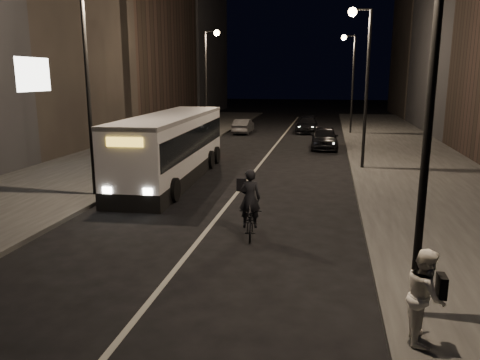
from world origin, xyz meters
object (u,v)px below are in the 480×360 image
at_px(streetlight_right_near, 419,51).
at_px(streetlight_left_far, 209,70).
at_px(streetlight_right_mid, 362,67).
at_px(pedestrian_woman, 425,296).
at_px(city_bus, 172,144).
at_px(car_mid, 243,126).
at_px(car_far, 307,125).
at_px(streetlight_right_far, 350,71).
at_px(car_near, 325,138).
at_px(cyclist_on_bicycle, 250,215).
at_px(streetlight_left_near, 93,64).

relative_size(streetlight_right_near, streetlight_left_far, 1.00).
bearing_deg(streetlight_right_mid, streetlight_left_far, 136.84).
distance_m(streetlight_right_mid, pedestrian_woman, 17.54).
height_order(city_bus, car_mid, city_bus).
distance_m(streetlight_right_mid, car_far, 17.86).
bearing_deg(streetlight_right_far, streetlight_left_far, -150.64).
height_order(streetlight_right_near, streetlight_right_far, same).
xyz_separation_m(streetlight_right_near, car_near, (-1.82, 23.43, -4.60)).
bearing_deg(cyclist_on_bicycle, city_bus, 114.64).
relative_size(streetlight_right_mid, car_far, 1.72).
height_order(streetlight_right_far, car_mid, streetlight_right_far).
height_order(streetlight_right_far, pedestrian_woman, streetlight_right_far).
xyz_separation_m(streetlight_right_far, streetlight_left_near, (-10.66, -24.00, 0.00)).
distance_m(city_bus, car_near, 13.46).
relative_size(streetlight_right_mid, cyclist_on_bicycle, 3.71).
xyz_separation_m(cyclist_on_bicycle, pedestrian_woman, (4.11, -5.43, 0.31)).
bearing_deg(streetlight_left_near, streetlight_right_far, 66.04).
distance_m(cyclist_on_bicycle, car_near, 19.11).
xyz_separation_m(streetlight_left_near, car_mid, (1.73, 23.02, -4.72)).
bearing_deg(streetlight_right_near, streetlight_right_mid, 90.00).
xyz_separation_m(streetlight_left_near, pedestrian_woman, (10.93, -9.00, -4.32)).
bearing_deg(city_bus, streetlight_right_far, 63.52).
relative_size(streetlight_right_mid, streetlight_left_far, 1.00).
bearing_deg(car_near, pedestrian_woman, -86.47).
bearing_deg(car_far, pedestrian_woman, -84.08).
relative_size(streetlight_right_near, streetlight_right_mid, 1.00).
distance_m(streetlight_right_near, streetlight_right_mid, 16.00).
height_order(streetlight_right_far, cyclist_on_bicycle, streetlight_right_far).
xyz_separation_m(streetlight_right_mid, cyclist_on_bicycle, (-3.84, -11.57, -4.63)).
bearing_deg(streetlight_right_near, streetlight_left_far, 112.30).
height_order(streetlight_right_near, pedestrian_woman, streetlight_right_near).
bearing_deg(cyclist_on_bicycle, streetlight_right_near, -58.24).
relative_size(streetlight_right_far, pedestrian_woman, 4.60).
distance_m(streetlight_right_near, city_bus, 15.42).
distance_m(streetlight_right_far, car_far, 5.90).
xyz_separation_m(streetlight_left_near, car_far, (7.18, 24.88, -4.68)).
bearing_deg(streetlight_left_far, streetlight_right_far, 29.36).
height_order(streetlight_left_near, pedestrian_woman, streetlight_left_near).
xyz_separation_m(streetlight_right_near, streetlight_right_mid, (0.00, 16.00, 0.00)).
bearing_deg(pedestrian_woman, cyclist_on_bicycle, 38.72).
distance_m(streetlight_right_near, streetlight_left_near, 13.33).
height_order(streetlight_right_mid, streetlight_right_far, same).
distance_m(streetlight_left_near, car_near, 18.37).
xyz_separation_m(pedestrian_woman, car_near, (-2.09, 24.43, -0.28)).
relative_size(streetlight_left_far, car_far, 1.72).
bearing_deg(car_mid, pedestrian_woman, 105.81).
height_order(streetlight_left_near, city_bus, streetlight_left_near).
distance_m(pedestrian_woman, car_near, 24.52).
relative_size(streetlight_left_far, city_bus, 0.69).
bearing_deg(streetlight_left_far, streetlight_right_near, -67.70).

